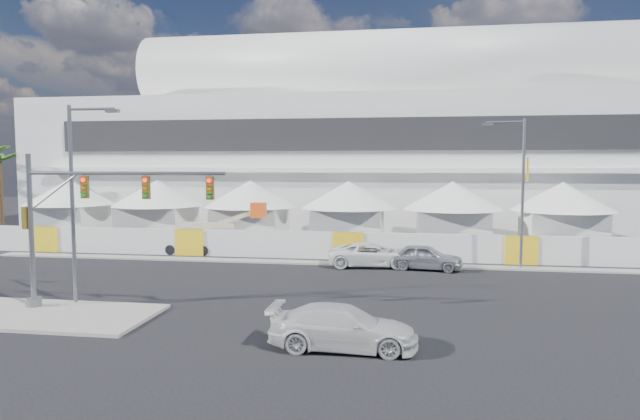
% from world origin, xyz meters
% --- Properties ---
extents(ground, '(160.00, 160.00, 0.00)m').
position_xyz_m(ground, '(0.00, 0.00, 0.00)').
color(ground, black).
rests_on(ground, ground).
extents(median_island, '(10.00, 5.00, 0.15)m').
position_xyz_m(median_island, '(-6.00, -3.00, 0.07)').
color(median_island, gray).
rests_on(median_island, ground).
extents(far_curb, '(80.00, 1.20, 0.12)m').
position_xyz_m(far_curb, '(20.00, 12.50, 0.06)').
color(far_curb, gray).
rests_on(far_curb, ground).
extents(stadium, '(80.00, 24.80, 21.98)m').
position_xyz_m(stadium, '(8.71, 41.50, 9.45)').
color(stadium, silver).
rests_on(stadium, ground).
extents(tent_row, '(53.40, 8.40, 5.40)m').
position_xyz_m(tent_row, '(0.50, 24.00, 3.15)').
color(tent_row, white).
rests_on(tent_row, ground).
extents(hoarding_fence, '(70.00, 0.25, 2.00)m').
position_xyz_m(hoarding_fence, '(6.00, 14.50, 1.00)').
color(hoarding_fence, silver).
rests_on(hoarding_fence, ground).
extents(palm_cluster, '(10.60, 10.60, 8.55)m').
position_xyz_m(palm_cluster, '(-33.46, 29.50, 6.88)').
color(palm_cluster, '#47331E').
rests_on(palm_cluster, ground).
extents(sedan_silver, '(2.61, 5.11, 1.66)m').
position_xyz_m(sedan_silver, '(11.43, 11.44, 0.83)').
color(sedan_silver, '#B4B5B9').
rests_on(sedan_silver, ground).
extents(pickup_curb, '(3.25, 6.07, 1.62)m').
position_xyz_m(pickup_curb, '(7.87, 11.99, 0.81)').
color(pickup_curb, white).
rests_on(pickup_curb, ground).
extents(pickup_near, '(2.29, 5.62, 1.63)m').
position_xyz_m(pickup_near, '(8.00, -5.29, 0.82)').
color(pickup_near, silver).
rests_on(pickup_near, ground).
extents(lot_car_a, '(3.43, 4.22, 1.35)m').
position_xyz_m(lot_car_a, '(21.45, 19.37, 0.68)').
color(lot_car_a, silver).
rests_on(lot_car_a, ground).
extents(lot_car_b, '(3.48, 4.42, 1.41)m').
position_xyz_m(lot_car_b, '(23.96, 16.88, 0.70)').
color(lot_car_b, black).
rests_on(lot_car_b, ground).
extents(lot_car_c, '(2.73, 4.74, 1.29)m').
position_xyz_m(lot_car_c, '(-15.38, 18.85, 0.65)').
color(lot_car_c, '#B7B6BB').
rests_on(lot_car_c, ground).
extents(traffic_mast, '(9.96, 0.71, 7.27)m').
position_xyz_m(traffic_mast, '(-5.17, -1.87, 4.22)').
color(traffic_mast, gray).
rests_on(traffic_mast, median_island).
extents(streetlight_median, '(2.66, 0.27, 9.61)m').
position_xyz_m(streetlight_median, '(-5.53, -0.82, 5.67)').
color(streetlight_median, gray).
rests_on(streetlight_median, median_island).
extents(streetlight_curb, '(2.92, 0.66, 9.85)m').
position_xyz_m(streetlight_curb, '(17.42, 12.50, 5.71)').
color(streetlight_curb, slate).
rests_on(streetlight_curb, ground).
extents(boom_lift, '(7.86, 1.86, 4.00)m').
position_xyz_m(boom_lift, '(-5.48, 15.50, 1.08)').
color(boom_lift, '#F55617').
rests_on(boom_lift, ground).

